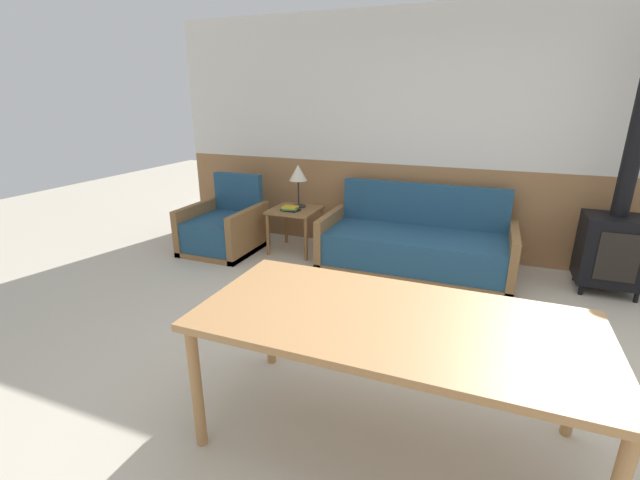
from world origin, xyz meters
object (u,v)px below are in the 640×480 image
Objects in this scene: armchair at (224,230)px; table_lamp at (298,175)px; side_table at (295,216)px; dining_table at (393,329)px; wood_stove at (617,227)px; couch at (415,246)px.

table_lamp is (0.83, 0.37, 0.66)m from armchair.
side_table is (0.82, 0.28, 0.19)m from armchair.
armchair is 1.61× the size of side_table.
side_table is at bearing 124.11° from dining_table.
wood_stove reaches higher than side_table.
dining_table is at bearing -83.31° from couch.
side_table is at bearing 179.54° from couch.
armchair is 1.12m from table_lamp.
side_table is 1.08× the size of table_lamp.
table_lamp reaches higher than couch.
armchair is at bearing 138.23° from dining_table.
table_lamp is (-1.43, 0.11, 0.66)m from couch.
couch is 3.95× the size of table_lamp.
armchair is at bearing -174.87° from wood_stove.
couch is at bearing 96.69° from dining_table.
table_lamp is at bearing 175.70° from couch.
armchair is 3.45m from dining_table.
armchair is at bearing -155.80° from table_lamp.
dining_table is at bearing -43.06° from armchair.
dining_table is at bearing -55.89° from side_table.
dining_table is (2.55, -2.28, 0.43)m from armchair.
couch is 1.58m from table_lamp.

